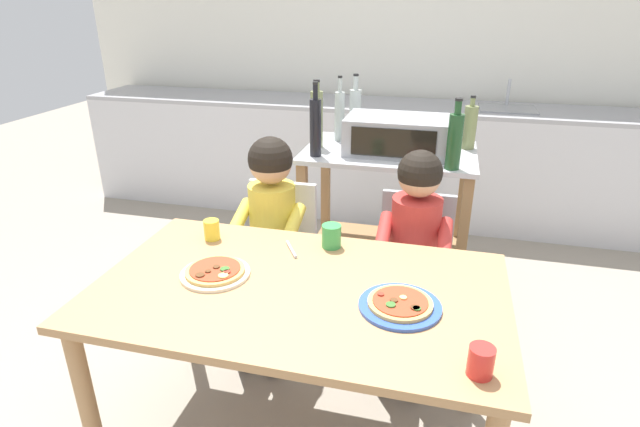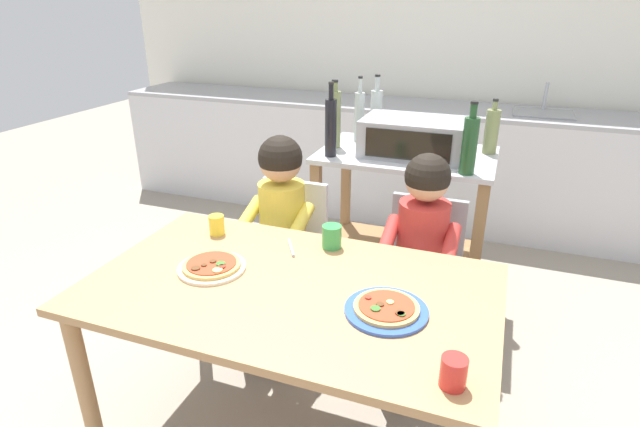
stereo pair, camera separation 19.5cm
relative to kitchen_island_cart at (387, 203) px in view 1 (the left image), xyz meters
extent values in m
plane|color=gray|center=(-0.16, -0.05, -0.60)|extent=(11.26, 11.26, 0.00)
cube|color=white|center=(-0.16, 1.70, 0.75)|extent=(5.50, 0.12, 2.70)
cube|color=silver|center=(-0.16, 1.29, -0.16)|extent=(4.95, 0.60, 0.87)
cube|color=#9E9EA3|center=(-0.16, 1.29, 0.29)|extent=(4.95, 0.60, 0.03)
cube|color=gray|center=(0.71, 1.29, 0.30)|extent=(0.40, 0.33, 0.02)
cylinder|color=#B7BABF|center=(0.71, 1.41, 0.40)|extent=(0.02, 0.02, 0.20)
cube|color=#B7BABF|center=(0.00, 0.00, 0.29)|extent=(0.91, 0.60, 0.02)
cube|color=olive|center=(0.00, 0.00, -0.28)|extent=(0.83, 0.55, 0.02)
cube|color=olive|center=(-0.41, -0.26, -0.16)|extent=(0.05, 0.05, 0.88)
cube|color=olive|center=(0.41, -0.26, -0.16)|extent=(0.05, 0.05, 0.88)
cube|color=olive|center=(-0.41, 0.26, -0.16)|extent=(0.05, 0.05, 0.88)
cube|color=olive|center=(0.41, 0.26, -0.16)|extent=(0.05, 0.05, 0.88)
cube|color=#999BA0|center=(0.04, -0.03, 0.40)|extent=(0.52, 0.33, 0.19)
cube|color=black|center=(0.04, -0.20, 0.40)|extent=(0.42, 0.01, 0.14)
cylinder|color=black|center=(0.22, -0.20, 0.34)|extent=(0.02, 0.01, 0.02)
cylinder|color=black|center=(-0.36, -0.20, 0.45)|extent=(0.06, 0.06, 0.29)
cylinder|color=black|center=(-0.36, -0.20, 0.63)|extent=(0.02, 0.02, 0.07)
cylinder|color=black|center=(-0.36, -0.20, 0.67)|extent=(0.03, 0.03, 0.01)
cylinder|color=olive|center=(0.40, 0.14, 0.42)|extent=(0.07, 0.07, 0.23)
cylinder|color=olive|center=(0.40, 0.14, 0.55)|extent=(0.03, 0.03, 0.04)
cylinder|color=black|center=(0.40, 0.14, 0.58)|extent=(0.03, 0.03, 0.01)
cylinder|color=#1E4723|center=(0.33, -0.24, 0.44)|extent=(0.07, 0.07, 0.26)
cylinder|color=#1E4723|center=(0.33, -0.24, 0.60)|extent=(0.03, 0.03, 0.06)
cylinder|color=black|center=(0.33, -0.24, 0.63)|extent=(0.03, 0.03, 0.01)
cylinder|color=#ADB7B2|center=(-0.30, 0.13, 0.44)|extent=(0.06, 0.06, 0.27)
cylinder|color=#ADB7B2|center=(-0.30, 0.13, 0.62)|extent=(0.02, 0.02, 0.08)
cylinder|color=black|center=(-0.30, 0.13, 0.66)|extent=(0.02, 0.02, 0.01)
cylinder|color=#ADB7B2|center=(-0.24, 0.24, 0.44)|extent=(0.07, 0.07, 0.27)
cylinder|color=#ADB7B2|center=(-0.24, 0.24, 0.61)|extent=(0.03, 0.03, 0.08)
cylinder|color=black|center=(-0.24, 0.24, 0.66)|extent=(0.03, 0.03, 0.01)
cylinder|color=olive|center=(-0.39, -0.03, 0.46)|extent=(0.07, 0.07, 0.30)
cylinder|color=olive|center=(-0.39, -0.03, 0.63)|extent=(0.03, 0.03, 0.05)
cylinder|color=black|center=(-0.39, -0.03, 0.66)|extent=(0.03, 0.03, 0.01)
cube|color=#AD7F51|center=(-0.16, -1.18, 0.12)|extent=(1.42, 0.84, 0.03)
cylinder|color=#AD7F51|center=(-0.81, -1.54, -0.25)|extent=(0.06, 0.06, 0.71)
cylinder|color=#AD7F51|center=(-0.81, -0.82, -0.25)|extent=(0.06, 0.06, 0.71)
cylinder|color=#AD7F51|center=(0.49, -0.82, -0.25)|extent=(0.06, 0.06, 0.71)
cube|color=silver|center=(-0.48, -0.56, -0.16)|extent=(0.36, 0.36, 0.04)
cube|color=silver|center=(-0.48, -0.40, 0.03)|extent=(0.34, 0.03, 0.38)
cylinder|color=silver|center=(-0.33, -0.71, -0.38)|extent=(0.03, 0.03, 0.42)
cylinder|color=silver|center=(-0.63, -0.71, -0.38)|extent=(0.03, 0.03, 0.42)
cylinder|color=silver|center=(-0.33, -0.41, -0.38)|extent=(0.03, 0.03, 0.42)
cylinder|color=silver|center=(-0.63, -0.41, -0.38)|extent=(0.03, 0.03, 0.42)
cube|color=gray|center=(0.19, -0.54, -0.16)|extent=(0.36, 0.36, 0.04)
cube|color=gray|center=(0.19, -0.38, 0.03)|extent=(0.34, 0.03, 0.38)
cylinder|color=gray|center=(0.34, -0.69, -0.38)|extent=(0.03, 0.03, 0.42)
cylinder|color=gray|center=(0.04, -0.69, -0.38)|extent=(0.03, 0.03, 0.42)
cylinder|color=gray|center=(0.34, -0.39, -0.38)|extent=(0.03, 0.03, 0.42)
cylinder|color=gray|center=(0.04, -0.39, -0.38)|extent=(0.03, 0.03, 0.42)
cube|color=#424C6B|center=(-0.41, -0.70, -0.12)|extent=(0.10, 0.30, 0.10)
cylinder|color=#424C6B|center=(-0.41, -0.83, -0.36)|extent=(0.08, 0.08, 0.44)
cube|color=#424C6B|center=(-0.55, -0.70, -0.12)|extent=(0.10, 0.30, 0.10)
cylinder|color=#424C6B|center=(-0.55, -0.83, -0.36)|extent=(0.08, 0.08, 0.44)
cylinder|color=yellow|center=(-0.35, -0.66, 0.11)|extent=(0.06, 0.26, 0.15)
cylinder|color=yellow|center=(-0.61, -0.66, 0.11)|extent=(0.06, 0.26, 0.15)
cylinder|color=yellow|center=(-0.48, -0.56, 0.07)|extent=(0.22, 0.22, 0.38)
sphere|color=tan|center=(-0.48, -0.56, 0.37)|extent=(0.19, 0.19, 0.19)
sphere|color=black|center=(-0.48, -0.56, 0.39)|extent=(0.20, 0.20, 0.20)
cube|color=#424C6B|center=(0.26, -0.68, -0.12)|extent=(0.10, 0.30, 0.10)
cylinder|color=#424C6B|center=(0.26, -0.81, -0.36)|extent=(0.08, 0.08, 0.44)
cube|color=#424C6B|center=(0.12, -0.68, -0.12)|extent=(0.10, 0.30, 0.10)
cylinder|color=#424C6B|center=(0.12, -0.81, -0.36)|extent=(0.08, 0.08, 0.44)
cylinder|color=#BC332D|center=(0.32, -0.64, 0.11)|extent=(0.06, 0.26, 0.15)
cylinder|color=#BC332D|center=(0.06, -0.64, 0.11)|extent=(0.06, 0.26, 0.15)
cylinder|color=#BC332D|center=(0.19, -0.54, 0.07)|extent=(0.22, 0.22, 0.37)
sphere|color=tan|center=(0.19, -0.54, 0.36)|extent=(0.18, 0.18, 0.18)
sphere|color=black|center=(0.19, -0.54, 0.38)|extent=(0.19, 0.19, 0.19)
cylinder|color=beige|center=(-0.48, -1.18, 0.14)|extent=(0.25, 0.25, 0.01)
cylinder|color=tan|center=(-0.48, -1.18, 0.16)|extent=(0.21, 0.21, 0.01)
cylinder|color=#B23D23|center=(-0.48, -1.18, 0.16)|extent=(0.18, 0.18, 0.00)
cylinder|color=#563319|center=(-0.50, -1.24, 0.17)|extent=(0.03, 0.03, 0.01)
cylinder|color=#DBC666|center=(-0.42, -1.22, 0.17)|extent=(0.04, 0.04, 0.01)
cylinder|color=#563319|center=(-0.47, -1.17, 0.17)|extent=(0.03, 0.03, 0.01)
cylinder|color=#563319|center=(-0.49, -1.21, 0.17)|extent=(0.02, 0.02, 0.01)
cylinder|color=#386628|center=(-0.44, -1.17, 0.17)|extent=(0.03, 0.03, 0.01)
cylinder|color=maroon|center=(-0.42, -1.19, 0.17)|extent=(0.03, 0.03, 0.01)
cylinder|color=#3356B7|center=(0.19, -1.22, 0.14)|extent=(0.27, 0.27, 0.01)
cylinder|color=tan|center=(0.19, -1.22, 0.16)|extent=(0.21, 0.21, 0.01)
cylinder|color=#B23D23|center=(0.19, -1.22, 0.16)|extent=(0.18, 0.18, 0.00)
cylinder|color=#386628|center=(0.17, -1.26, 0.17)|extent=(0.03, 0.03, 0.01)
cylinder|color=#563319|center=(0.17, -1.23, 0.17)|extent=(0.03, 0.03, 0.01)
cylinder|color=#DBC666|center=(0.20, -1.21, 0.17)|extent=(0.02, 0.02, 0.01)
cylinder|color=maroon|center=(0.13, -1.20, 0.17)|extent=(0.02, 0.02, 0.01)
cylinder|color=#563319|center=(0.24, -1.25, 0.17)|extent=(0.03, 0.03, 0.01)
cylinder|color=#386628|center=(0.25, -1.26, 0.17)|extent=(0.03, 0.03, 0.01)
cylinder|color=red|center=(0.43, -1.48, 0.18)|extent=(0.07, 0.07, 0.09)
cylinder|color=yellow|center=(-0.61, -0.91, 0.18)|extent=(0.06, 0.06, 0.08)
cylinder|color=green|center=(-0.12, -0.85, 0.18)|extent=(0.08, 0.08, 0.09)
cylinder|color=#B7BABF|center=(-0.27, -0.93, 0.14)|extent=(0.08, 0.13, 0.01)
camera|label=1|loc=(0.28, -2.62, 1.06)|focal=28.27mm
camera|label=2|loc=(0.47, -2.56, 1.06)|focal=28.27mm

